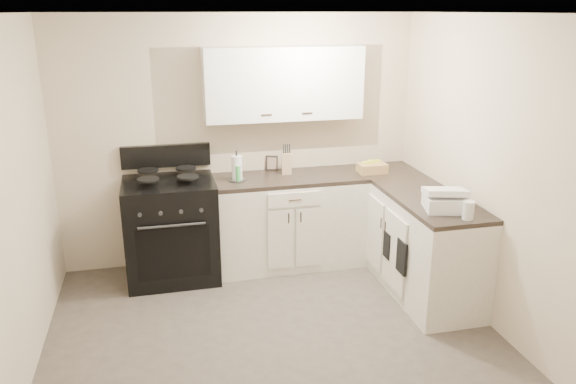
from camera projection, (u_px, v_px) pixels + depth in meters
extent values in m
plane|color=#473F38|center=(279.00, 348.00, 4.39)|extent=(3.60, 3.60, 0.00)
plane|color=white|center=(277.00, 13.00, 3.62)|extent=(3.60, 3.60, 0.00)
plane|color=beige|center=(239.00, 142.00, 5.67)|extent=(3.60, 0.00, 3.60)
plane|color=beige|center=(501.00, 180.00, 4.40)|extent=(0.00, 3.60, 3.60)
plane|color=beige|center=(5.00, 217.00, 3.61)|extent=(0.00, 3.60, 3.60)
plane|color=beige|center=(370.00, 329.00, 2.34)|extent=(3.60, 0.00, 3.60)
cube|color=white|center=(287.00, 222.00, 5.74)|extent=(1.55, 0.60, 0.90)
cube|color=white|center=(412.00, 237.00, 5.37)|extent=(0.60, 1.90, 0.90)
cube|color=black|center=(287.00, 178.00, 5.59)|extent=(1.55, 0.60, 0.04)
cube|color=black|center=(415.00, 190.00, 5.23)|extent=(0.60, 1.90, 0.04)
cube|color=white|center=(283.00, 83.00, 5.44)|extent=(1.55, 0.30, 0.70)
cube|color=black|center=(172.00, 232.00, 5.45)|extent=(0.86, 0.74, 1.04)
cube|color=tan|center=(287.00, 163.00, 5.64)|extent=(0.11, 0.10, 0.22)
cylinder|color=white|center=(237.00, 168.00, 5.42)|extent=(0.13, 0.13, 0.25)
cylinder|color=#46B757|center=(238.00, 174.00, 5.40)|extent=(0.06, 0.06, 0.16)
cube|color=black|center=(272.00, 163.00, 5.78)|extent=(0.13, 0.08, 0.15)
cube|color=tan|center=(372.00, 168.00, 5.71)|extent=(0.28, 0.19, 0.09)
cube|color=white|center=(445.00, 202.00, 4.65)|extent=(0.40, 0.39, 0.12)
cylinder|color=silver|center=(468.00, 210.00, 4.42)|extent=(0.09, 0.09, 0.15)
cube|color=black|center=(402.00, 257.00, 4.85)|extent=(0.02, 0.17, 0.30)
cube|color=black|center=(387.00, 245.00, 5.15)|extent=(0.02, 0.14, 0.24)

